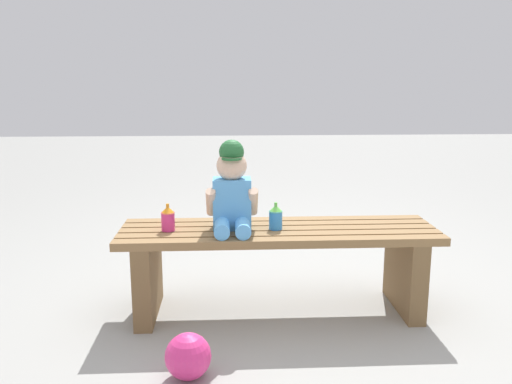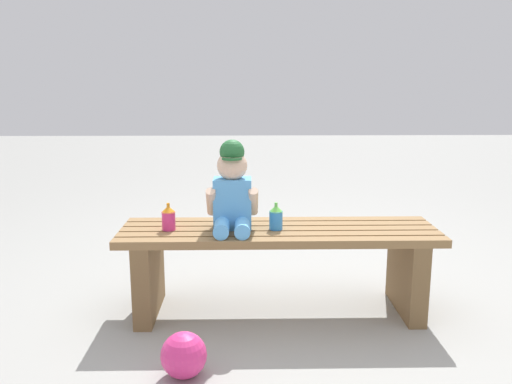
# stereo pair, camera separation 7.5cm
# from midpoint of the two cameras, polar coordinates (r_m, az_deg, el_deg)

# --- Properties ---
(ground_plane) EXTENTS (16.00, 16.00, 0.00)m
(ground_plane) POSITION_cam_midpoint_polar(r_m,az_deg,el_deg) (2.58, 3.22, -12.57)
(ground_plane) COLOR #999993
(park_bench) EXTENTS (1.44, 0.41, 0.41)m
(park_bench) POSITION_cam_midpoint_polar(r_m,az_deg,el_deg) (2.48, 3.30, -6.86)
(park_bench) COLOR olive
(park_bench) RESTS_ON ground_plane
(child_figure) EXTENTS (0.23, 0.27, 0.40)m
(child_figure) POSITION_cam_midpoint_polar(r_m,az_deg,el_deg) (2.39, -1.66, 0.14)
(child_figure) COLOR #59A5E5
(child_figure) RESTS_ON park_bench
(sippy_cup_left) EXTENTS (0.06, 0.06, 0.12)m
(sippy_cup_left) POSITION_cam_midpoint_polar(r_m,az_deg,el_deg) (2.42, -8.45, -2.70)
(sippy_cup_left) COLOR #E5337F
(sippy_cup_left) RESTS_ON park_bench
(sippy_cup_right) EXTENTS (0.06, 0.06, 0.12)m
(sippy_cup_right) POSITION_cam_midpoint_polar(r_m,az_deg,el_deg) (2.41, 3.03, -2.67)
(sippy_cup_right) COLOR #338CE5
(sippy_cup_right) RESTS_ON park_bench
(toy_ball) EXTENTS (0.17, 0.17, 0.17)m
(toy_ball) POSITION_cam_midpoint_polar(r_m,az_deg,el_deg) (2.05, -6.64, -16.92)
(toy_ball) COLOR #E5337F
(toy_ball) RESTS_ON ground_plane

